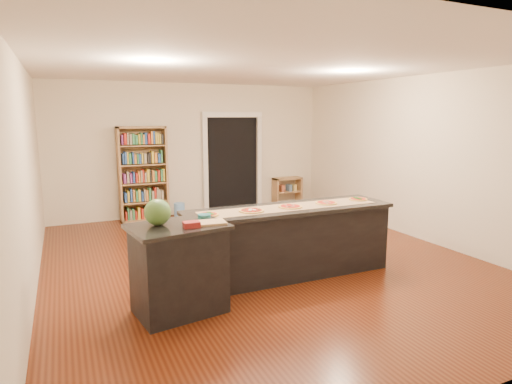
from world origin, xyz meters
name	(u,v)px	position (x,y,z in m)	size (l,w,h in m)	color
room	(262,167)	(0.00, 0.00, 1.40)	(6.00, 7.00, 2.80)	beige
doorway	(233,157)	(0.90, 3.46, 1.20)	(1.40, 0.09, 2.21)	black
kitchen_island	(289,241)	(0.09, -0.67, 0.47)	(2.83, 0.77, 0.93)	black
side_counter	(179,268)	(-1.54, -1.16, 0.50)	(0.99, 0.72, 0.98)	black
bookshelf	(143,174)	(-1.13, 3.28, 0.96)	(0.96, 0.34, 1.92)	#A88051
low_shelf	(287,192)	(2.23, 3.30, 0.34)	(0.68, 0.29, 0.68)	#A88051
waste_bin	(179,211)	(-0.44, 3.11, 0.16)	(0.22, 0.22, 0.33)	#67A2E6
kraft_paper	(290,207)	(0.09, -0.69, 0.93)	(2.46, 0.44, 0.00)	#906E4A
watermelon	(158,212)	(-1.73, -1.10, 1.12)	(0.28, 0.28, 0.28)	#144214
cutting_board	(209,223)	(-1.22, -1.26, 0.99)	(0.35, 0.23, 0.02)	tan
package_red	(191,224)	(-1.43, -1.32, 1.01)	(0.17, 0.12, 0.06)	maroon
package_teal	(204,217)	(-1.20, -1.04, 1.01)	(0.15, 0.15, 0.06)	#195966
pizza_a	(208,215)	(-1.04, -0.70, 0.95)	(0.27, 0.27, 0.02)	gold
pizza_b	(251,211)	(-0.48, -0.71, 0.95)	(0.32, 0.32, 0.02)	gold
pizza_c	(290,206)	(0.09, -0.70, 0.95)	(0.32, 0.32, 0.02)	gold
pizza_d	(326,203)	(0.65, -0.69, 0.95)	(0.28, 0.28, 0.02)	gold
pizza_e	(358,199)	(1.22, -0.66, 0.95)	(0.28, 0.28, 0.02)	gold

